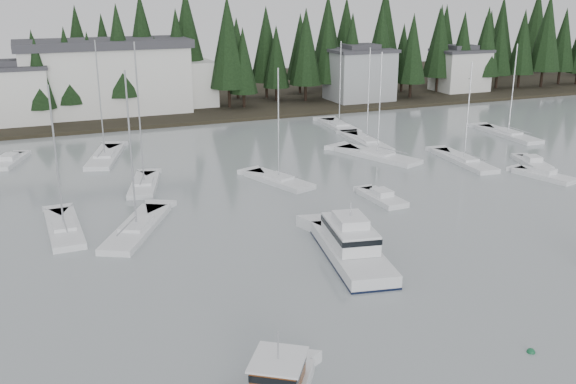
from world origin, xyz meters
The scene contains 22 objects.
far_shore_land centered at (0.00, 97.00, 0.00)m, with size 240.00×54.00×1.00m, color black.
conifer_treeline centered at (0.00, 86.00, 0.00)m, with size 200.00×22.00×20.00m, color black, non-canonical shape.
house_west centered at (-18.00, 79.00, 4.65)m, with size 9.54×7.42×8.75m.
house_east_a centered at (36.00, 78.00, 4.90)m, with size 10.60×8.48×9.25m.
house_east_b centered at (58.00, 80.00, 4.40)m, with size 9.54×7.42×8.25m.
harbor_inn centered at (-2.96, 82.34, 5.78)m, with size 29.50×11.50×10.90m.
cabin_cruiser_center centered at (4.03, 20.04, 0.72)m, with size 5.45×11.55×4.77m.
sailboat_0 centered at (-6.70, 43.03, 0.10)m, with size 4.59×8.50×14.51m.
sailboat_3 centered at (20.30, 44.40, 0.06)m, with size 6.53×11.05×12.52m.
sailboat_4 centered at (28.06, 38.69, 0.06)m, with size 3.35×10.46×11.67m.
sailboat_5 centered at (41.87, 47.63, 0.06)m, with size 3.17×10.96×12.48m.
sailboat_6 centered at (6.09, 39.47, 0.07)m, with size 5.08×8.67×11.95m.
sailboat_7 centered at (-8.84, 55.74, 0.07)m, with size 5.79×11.06×13.83m.
sailboat_9 centered at (23.62, 60.84, 0.06)m, with size 3.66×9.60×12.35m.
sailboat_10 centered at (-14.84, 33.45, 0.07)m, with size 2.66×9.37×12.30m.
sailboat_12 centered at (22.42, 50.77, 0.06)m, with size 3.45×10.69×12.39m.
sailboat_13 centered at (-9.43, 31.31, 0.07)m, with size 7.34×10.53×13.39m.
runabout_1 centered at (12.79, 30.60, 0.13)m, with size 2.40×5.78×1.42m.
runabout_2 centered at (31.98, 30.62, 0.13)m, with size 3.66×6.67×1.42m.
runabout_3 centered at (-18.96, 57.77, 0.13)m, with size 4.35×7.07×1.42m.
runabout_4 centered at (34.49, 35.04, 0.13)m, with size 3.71×5.97×1.42m.
mooring_buoy_green centered at (7.05, 5.03, 0.00)m, with size 0.46×0.46×0.46m, color #145933.
Camera 1 is at (-16.52, -17.90, 18.69)m, focal length 40.00 mm.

